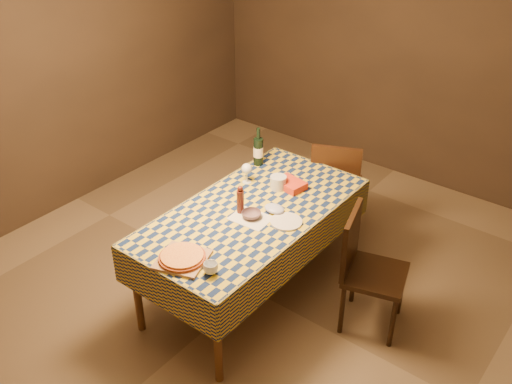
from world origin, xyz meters
TOP-DOWN VIEW (x-y plane):
  - room at (0.00, 0.00)m, footprint 5.00×5.10m
  - dining_table at (0.00, 0.00)m, footprint 0.94×1.84m
  - cutting_board at (0.02, -0.74)m, footprint 0.38×0.38m
  - pizza at (0.02, -0.74)m, footprint 0.33×0.33m
  - pepper_mill at (-0.05, -0.07)m, footprint 0.06×0.06m
  - bowl at (0.06, -0.08)m, footprint 0.18×0.18m
  - wine_glass at (-0.28, 0.29)m, footprint 0.09×0.09m
  - wine_bottle at (-0.39, 0.58)m, footprint 0.09×0.09m
  - deli_tub at (-0.03, 0.37)m, footprint 0.13×0.13m
  - takeout_container at (0.03, 0.44)m, footprint 0.25×0.20m
  - white_plate at (0.29, 0.02)m, footprint 0.27×0.27m
  - tumbler at (0.24, -0.72)m, footprint 0.11×0.11m
  - flour_patch at (0.06, -0.09)m, footprint 0.29×0.23m
  - flour_bag at (0.14, 0.09)m, footprint 0.17×0.13m
  - chair_far at (0.07, 1.08)m, footprint 0.56×0.56m
  - chair_right at (0.83, 0.24)m, footprint 0.53×0.52m

SIDE VIEW (x-z plane):
  - chair_far at x=0.07m, z-range 0.06..0.99m
  - chair_right at x=0.83m, z-range 0.06..0.99m
  - dining_table at x=0.00m, z-range 0.31..1.08m
  - flour_patch at x=0.06m, z-range 0.77..0.77m
  - white_plate at x=0.29m, z-range 0.77..0.78m
  - cutting_board at x=0.02m, z-range 0.77..0.79m
  - bowl at x=0.06m, z-range 0.77..0.81m
  - flour_bag at x=0.14m, z-range 0.77..0.82m
  - takeout_container at x=0.03m, z-range 0.77..0.83m
  - pizza at x=0.02m, z-range 0.79..0.82m
  - tumbler at x=0.24m, z-range 0.77..0.84m
  - deli_tub at x=-0.03m, z-range 0.77..0.87m
  - pepper_mill at x=-0.05m, z-range 0.76..0.98m
  - wine_glass at x=-0.28m, z-range 0.80..0.97m
  - wine_bottle at x=-0.39m, z-range 0.73..1.06m
  - room at x=0.00m, z-range 0.00..2.70m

